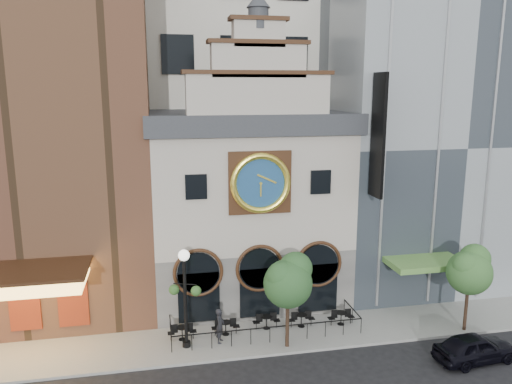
{
  "coord_description": "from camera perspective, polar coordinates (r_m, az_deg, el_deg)",
  "views": [
    {
      "loc": [
        -5.68,
        -23.15,
        13.82
      ],
      "look_at": [
        0.19,
        6.0,
        7.57
      ],
      "focal_mm": 35.0,
      "sensor_mm": 36.0,
      "label": 1
    }
  ],
  "objects": [
    {
      "name": "bistro_0",
      "position": [
        28.83,
        -8.44,
        -15.54
      ],
      "size": [
        1.58,
        0.68,
        0.9
      ],
      "color": "black",
      "rests_on": "sidewalk"
    },
    {
      "name": "cafe_railing",
      "position": [
        29.41,
        1.01,
        -14.85
      ],
      "size": [
        10.6,
        2.6,
        0.9
      ],
      "primitive_type": null,
      "color": "black",
      "rests_on": "sidewalk"
    },
    {
      "name": "office_tower",
      "position": [
        43.96,
        -4.1,
        19.91
      ],
      "size": [
        20.0,
        16.0,
        40.0
      ],
      "primitive_type": "cube",
      "color": "silver",
      "rests_on": "ground"
    },
    {
      "name": "pedestrian",
      "position": [
        28.15,
        -4.14,
        -14.98
      ],
      "size": [
        0.68,
        0.82,
        1.94
      ],
      "primitive_type": "imported",
      "rotation": [
        0.0,
        0.0,
        1.23
      ],
      "color": "black",
      "rests_on": "sidewalk"
    },
    {
      "name": "tree_right",
      "position": [
        30.8,
        23.26,
        -8.07
      ],
      "size": [
        2.6,
        2.51,
        5.02
      ],
      "color": "#382619",
      "rests_on": "sidewalk"
    },
    {
      "name": "bistro_4",
      "position": [
        30.57,
        9.7,
        -13.91
      ],
      "size": [
        1.58,
        0.68,
        0.9
      ],
      "color": "black",
      "rests_on": "sidewalk"
    },
    {
      "name": "bistro_3",
      "position": [
        30.04,
        5.2,
        -14.27
      ],
      "size": [
        1.58,
        0.68,
        0.9
      ],
      "color": "black",
      "rests_on": "sidewalk"
    },
    {
      "name": "bistro_1",
      "position": [
        29.12,
        -3.49,
        -15.13
      ],
      "size": [
        1.58,
        0.68,
        0.9
      ],
      "color": "black",
      "rests_on": "sidewalk"
    },
    {
      "name": "sidewalk",
      "position": [
        29.65,
        1.01,
        -15.76
      ],
      "size": [
        44.0,
        5.0,
        0.15
      ],
      "primitive_type": "cube",
      "color": "gray",
      "rests_on": "ground"
    },
    {
      "name": "tree_left",
      "position": [
        26.6,
        3.75,
        -9.96
      ],
      "size": [
        2.69,
        2.59,
        5.17
      ],
      "color": "#382619",
      "rests_on": "sidewalk"
    },
    {
      "name": "bistro_2",
      "position": [
        29.72,
        1.2,
        -14.53
      ],
      "size": [
        1.58,
        0.68,
        0.9
      ],
      "color": "black",
      "rests_on": "sidewalk"
    },
    {
      "name": "theater_building",
      "position": [
        33.93,
        -24.14,
        8.79
      ],
      "size": [
        14.0,
        15.6,
        25.0
      ],
      "color": "brown",
      "rests_on": "ground"
    },
    {
      "name": "lamppost",
      "position": [
        26.89,
        -8.13,
        -10.77
      ],
      "size": [
        1.68,
        0.94,
        5.46
      ],
      "rotation": [
        0.0,
        0.0,
        -0.33
      ],
      "color": "black",
      "rests_on": "sidewalk"
    },
    {
      "name": "car_right",
      "position": [
        29.04,
        23.77,
        -15.98
      ],
      "size": [
        4.52,
        2.19,
        1.49
      ],
      "primitive_type": "imported",
      "rotation": [
        0.0,
        0.0,
        1.67
      ],
      "color": "black",
      "rests_on": "ground"
    },
    {
      "name": "ground",
      "position": [
        27.55,
        2.18,
        -18.25
      ],
      "size": [
        120.0,
        120.0,
        0.0
      ],
      "primitive_type": "plane",
      "color": "black",
      "rests_on": "ground"
    },
    {
      "name": "retail_building",
      "position": [
        38.22,
        18.01,
        5.76
      ],
      "size": [
        14.0,
        14.4,
        20.0
      ],
      "color": "gray",
      "rests_on": "ground"
    },
    {
      "name": "clock_building",
      "position": [
        32.29,
        -0.98,
        -0.9
      ],
      "size": [
        12.6,
        8.78,
        18.65
      ],
      "color": "#605E5B",
      "rests_on": "ground"
    }
  ]
}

